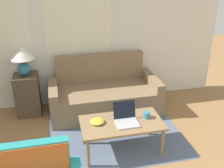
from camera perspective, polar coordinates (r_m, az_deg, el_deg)
wall_back at (r=4.53m, az=-14.91°, el=10.77°), size 6.32×0.06×2.60m
rug at (r=4.14m, az=0.08°, el=-9.44°), size 1.93×1.90×0.01m
couch at (r=4.52m, az=-1.82°, el=-2.40°), size 1.82×0.87×0.92m
side_table at (r=4.58m, az=-17.84°, el=-2.21°), size 0.39×0.39×0.70m
table_lamp at (r=4.34m, az=-18.94°, el=5.61°), size 0.38×0.38×0.47m
coffee_table at (r=3.49m, az=2.12°, el=-8.92°), size 1.07×0.58×0.44m
laptop at (r=3.44m, az=3.07°, el=-7.44°), size 0.29×0.30×0.25m
cup_navy at (r=3.56m, az=7.56°, el=-6.70°), size 0.09×0.09×0.08m
snack_bowl at (r=3.43m, az=-3.24°, el=-8.10°), size 0.19×0.19×0.05m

